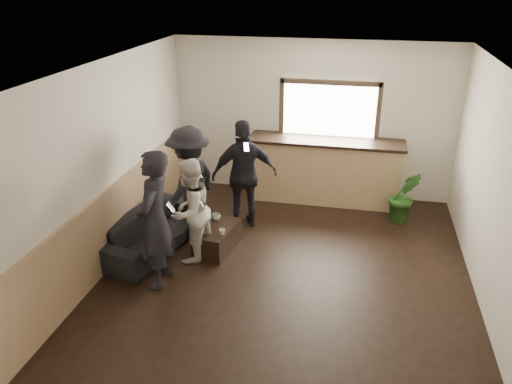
% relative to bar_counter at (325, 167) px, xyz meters
% --- Properties ---
extents(ground, '(5.00, 6.00, 0.01)m').
position_rel_bar_counter_xyz_m(ground, '(-0.30, -2.70, -0.64)').
color(ground, black).
extents(room_shell, '(5.01, 6.01, 2.80)m').
position_rel_bar_counter_xyz_m(room_shell, '(-1.04, -2.70, 0.83)').
color(room_shell, silver).
rests_on(room_shell, ground).
extents(bar_counter, '(2.70, 0.68, 2.13)m').
position_rel_bar_counter_xyz_m(bar_counter, '(0.00, 0.00, 0.00)').
color(bar_counter, tan).
rests_on(bar_counter, ground).
extents(sofa, '(1.17, 2.06, 0.57)m').
position_rel_bar_counter_xyz_m(sofa, '(-2.35, -2.26, -0.36)').
color(sofa, black).
rests_on(sofa, ground).
extents(coffee_table, '(0.58, 0.88, 0.36)m').
position_rel_bar_counter_xyz_m(coffee_table, '(-1.40, -2.12, -0.46)').
color(coffee_table, black).
rests_on(coffee_table, ground).
extents(cup_a, '(0.18, 0.18, 0.10)m').
position_rel_bar_counter_xyz_m(cup_a, '(-1.47, -1.88, -0.23)').
color(cup_a, silver).
rests_on(cup_a, coffee_table).
extents(cup_b, '(0.10, 0.10, 0.08)m').
position_rel_bar_counter_xyz_m(cup_b, '(-1.26, -2.31, -0.23)').
color(cup_b, silver).
rests_on(cup_b, coffee_table).
extents(potted_plant, '(0.56, 0.49, 0.90)m').
position_rel_bar_counter_xyz_m(potted_plant, '(1.36, -0.59, -0.19)').
color(potted_plant, '#2D6623').
rests_on(potted_plant, ground).
extents(person_a, '(0.51, 0.71, 1.87)m').
position_rel_bar_counter_xyz_m(person_a, '(-1.90, -3.12, 0.29)').
color(person_a, black).
rests_on(person_a, ground).
extents(person_b, '(0.76, 0.87, 1.52)m').
position_rel_bar_counter_xyz_m(person_b, '(-1.69, -2.44, 0.12)').
color(person_b, silver).
rests_on(person_b, ground).
extents(person_c, '(0.95, 1.29, 1.78)m').
position_rel_bar_counter_xyz_m(person_c, '(-1.90, -1.80, 0.25)').
color(person_c, black).
rests_on(person_c, ground).
extents(person_d, '(1.13, 0.79, 1.78)m').
position_rel_bar_counter_xyz_m(person_d, '(-1.17, -1.27, 0.25)').
color(person_d, black).
rests_on(person_d, ground).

